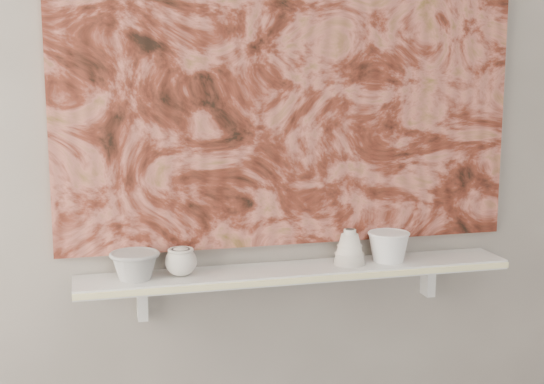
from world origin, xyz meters
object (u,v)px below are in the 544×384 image
object	(u,v)px
shelf	(298,272)
cup_cream	(181,262)
bowl_white	(389,246)
bowl_grey	(135,265)
bell_vessel	(350,247)
painting	(292,74)

from	to	relation	value
shelf	cup_cream	xyz separation A→B (m)	(-0.37, 0.00, 0.06)
bowl_white	shelf	bearing A→B (deg)	180.00
bowl_grey	bell_vessel	size ratio (longest dim) A/B	1.31
shelf	bowl_grey	world-z (taller)	bowl_grey
bowl_grey	bowl_white	bearing A→B (deg)	0.00
painting	shelf	bearing A→B (deg)	-90.00
shelf	bell_vessel	distance (m)	0.19
shelf	bowl_grey	distance (m)	0.52
bowl_grey	cup_cream	xyz separation A→B (m)	(0.14, 0.00, 0.00)
shelf	bowl_grey	bearing A→B (deg)	180.00
shelf	bell_vessel	bearing A→B (deg)	0.00
bell_vessel	shelf	bearing A→B (deg)	180.00
shelf	bell_vessel	world-z (taller)	bell_vessel
painting	bell_vessel	distance (m)	0.58
shelf	bowl_white	bearing A→B (deg)	0.00
bell_vessel	bowl_white	xyz separation A→B (m)	(0.14, 0.00, -0.01)
bowl_grey	bowl_white	distance (m)	0.82
bowl_grey	shelf	bearing A→B (deg)	0.00
cup_cream	bowl_white	world-z (taller)	bowl_white
bell_vessel	bowl_white	bearing A→B (deg)	0.00
cup_cream	bell_vessel	size ratio (longest dim) A/B	0.85
bowl_grey	bell_vessel	xyz separation A→B (m)	(0.69, 0.00, 0.01)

